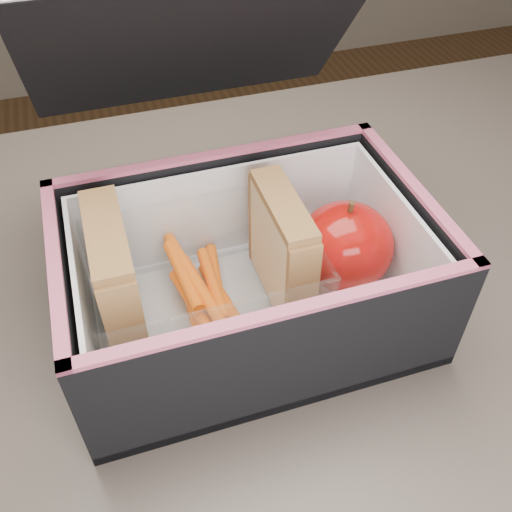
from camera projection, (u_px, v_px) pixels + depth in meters
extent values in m
cube|color=#51453E|center=(334.00, 322.00, 0.52)|extent=(1.20, 0.80, 0.03)
cube|color=#382D26|center=(499.00, 246.00, 1.14)|extent=(0.05, 0.05, 0.72)
cube|color=black|center=(193.00, 45.00, 0.48)|extent=(0.29, 0.12, 0.15)
cube|color=tan|center=(107.00, 287.00, 0.44)|extent=(0.01, 0.10, 0.10)
cube|color=#C36769|center=(119.00, 288.00, 0.44)|extent=(0.01, 0.09, 0.10)
cube|color=tan|center=(129.00, 282.00, 0.44)|extent=(0.01, 0.10, 0.10)
cube|color=olive|center=(105.00, 232.00, 0.40)|extent=(0.03, 0.10, 0.01)
cube|color=tan|center=(273.00, 254.00, 0.47)|extent=(0.01, 0.09, 0.10)
cube|color=#C36769|center=(281.00, 255.00, 0.48)|extent=(0.01, 0.09, 0.09)
cube|color=tan|center=(290.00, 250.00, 0.48)|extent=(0.01, 0.09, 0.10)
cube|color=olive|center=(283.00, 204.00, 0.44)|extent=(0.03, 0.09, 0.01)
cylinder|color=#FF5404|center=(215.00, 278.00, 0.51)|extent=(0.02, 0.08, 0.01)
cylinder|color=#FF5404|center=(194.00, 305.00, 0.47)|extent=(0.03, 0.08, 0.01)
cylinder|color=#FF5404|center=(185.00, 266.00, 0.49)|extent=(0.02, 0.08, 0.01)
cylinder|color=#FF5404|center=(222.00, 298.00, 0.49)|extent=(0.02, 0.08, 0.01)
cylinder|color=#FF5404|center=(202.00, 289.00, 0.48)|extent=(0.02, 0.08, 0.01)
cylinder|color=#FF5404|center=(183.00, 275.00, 0.48)|extent=(0.02, 0.08, 0.01)
cylinder|color=#FF5404|center=(196.00, 319.00, 0.48)|extent=(0.01, 0.08, 0.01)
cylinder|color=#FF5404|center=(213.00, 284.00, 0.49)|extent=(0.01, 0.08, 0.01)
cylinder|color=#FF5404|center=(211.00, 306.00, 0.46)|extent=(0.02, 0.08, 0.01)
cylinder|color=#FF5404|center=(218.00, 290.00, 0.50)|extent=(0.02, 0.08, 0.01)
cube|color=white|center=(335.00, 282.00, 0.51)|extent=(0.07, 0.08, 0.01)
ellipsoid|color=#840D03|center=(345.00, 246.00, 0.49)|extent=(0.10, 0.10, 0.08)
cylinder|color=#412C17|center=(351.00, 208.00, 0.46)|extent=(0.01, 0.01, 0.01)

